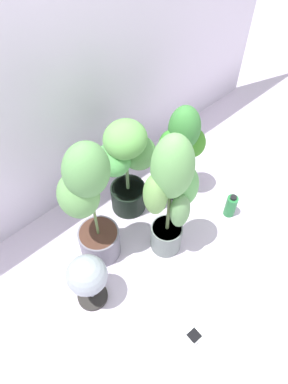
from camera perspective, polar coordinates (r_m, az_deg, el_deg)
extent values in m
plane|color=silver|center=(2.46, 5.45, -9.36)|extent=(8.00, 8.00, 0.00)
cube|color=silver|center=(2.15, -9.75, 19.33)|extent=(3.20, 0.01, 2.00)
cylinder|color=black|center=(2.67, 5.24, 1.46)|extent=(0.19, 0.19, 0.18)
cylinder|color=#452B19|center=(2.60, 5.37, 2.60)|extent=(0.18, 0.18, 0.02)
cylinder|color=#58733D|center=(2.41, 5.82, 6.44)|extent=(0.03, 0.03, 0.49)
ellipsoid|color=#3D873B|center=(2.28, 6.20, 9.66)|extent=(0.26, 0.26, 0.32)
ellipsoid|color=#3B8F31|center=(2.34, 4.08, 6.83)|extent=(0.22, 0.22, 0.26)
ellipsoid|color=#439129|center=(2.41, 7.39, 7.48)|extent=(0.23, 0.23, 0.22)
cylinder|color=slate|center=(2.39, 3.42, -6.80)|extent=(0.20, 0.20, 0.21)
cylinder|color=#3C3223|center=(2.30, 3.53, -5.56)|extent=(0.18, 0.18, 0.02)
cylinder|color=#58703D|center=(2.04, 3.98, -0.74)|extent=(0.02, 0.02, 0.64)
ellipsoid|color=#6DAE5F|center=(1.85, 4.40, 3.73)|extent=(0.29, 0.29, 0.43)
ellipsoid|color=#79AF5B|center=(1.94, 1.75, -0.42)|extent=(0.19, 0.20, 0.29)
ellipsoid|color=#66B75D|center=(2.03, 6.19, 0.99)|extent=(0.15, 0.16, 0.30)
ellipsoid|color=#6C9F60|center=(2.06, 5.51, -2.85)|extent=(0.15, 0.15, 0.28)
cylinder|color=black|center=(2.57, -2.39, -0.75)|extent=(0.24, 0.24, 0.20)
cylinder|color=#3B321C|center=(2.49, -2.46, 0.54)|extent=(0.22, 0.22, 0.02)
cylinder|color=#587B47|center=(2.29, -2.69, 4.59)|extent=(0.02, 0.02, 0.51)
ellipsoid|color=#6AB056|center=(2.15, -2.89, 8.06)|extent=(0.30, 0.29, 0.22)
ellipsoid|color=#58AD57|center=(2.22, -4.69, 4.96)|extent=(0.27, 0.28, 0.20)
ellipsoid|color=#5F9D53|center=(2.28, -0.78, 6.00)|extent=(0.26, 0.26, 0.22)
cylinder|color=slate|center=(2.38, -6.76, -7.54)|extent=(0.25, 0.25, 0.22)
cylinder|color=#492C22|center=(2.29, -7.00, -6.29)|extent=(0.23, 0.23, 0.02)
cylinder|color=#668348|center=(2.01, -7.93, -1.34)|extent=(0.02, 0.02, 0.66)
ellipsoid|color=#609C55|center=(1.82, -8.80, 3.29)|extent=(0.27, 0.24, 0.33)
ellipsoid|color=#69A459|center=(1.95, -9.97, -0.45)|extent=(0.26, 0.26, 0.29)
cube|color=white|center=(2.26, 7.64, -20.98)|extent=(0.08, 0.08, 0.02)
cube|color=black|center=(2.24, 7.67, -20.89)|extent=(0.07, 0.07, 0.00)
cylinder|color=#272522|center=(2.33, -7.83, -15.45)|extent=(0.18, 0.18, 0.03)
cylinder|color=#9BA5AF|center=(2.25, -8.10, -14.55)|extent=(0.02, 0.02, 0.16)
sphere|color=#9BA5AF|center=(2.07, -8.72, -12.45)|extent=(0.32, 0.32, 0.23)
cylinder|color=#298240|center=(2.60, 13.10, -2.11)|extent=(0.08, 0.08, 0.18)
cylinder|color=black|center=(2.53, 13.50, -0.83)|extent=(0.04, 0.04, 0.02)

